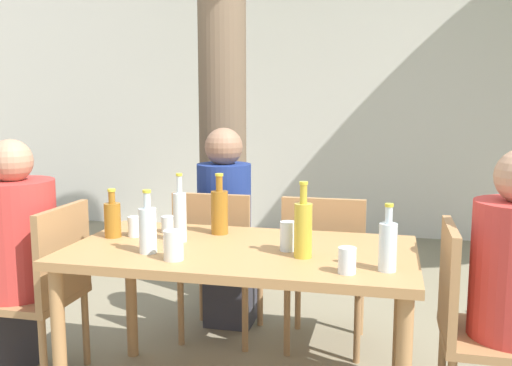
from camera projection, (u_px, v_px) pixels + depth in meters
The scene contains 19 objects.
cafe_building_wall at pixel (328, 99), 5.86m from camera, with size 10.00×0.08×2.80m.
dining_table_front at pixel (241, 265), 2.56m from camera, with size 1.54×0.82×0.74m.
patio_chair_0 at pixel (45, 284), 2.81m from camera, with size 0.44×0.44×0.89m.
patio_chair_1 at pixel (475, 319), 2.36m from camera, with size 0.44×0.44×0.89m.
patio_chair_2 at pixel (217, 258), 3.27m from camera, with size 0.44×0.44×0.89m.
patio_chair_3 at pixel (325, 265), 3.13m from camera, with size 0.44×0.44×0.89m.
person_seated_0 at pixel (4, 270), 2.86m from camera, with size 0.60×0.40×1.21m.
person_seated_2 at pixel (228, 239), 3.49m from camera, with size 0.32×0.56×1.24m.
oil_cruet_0 at pixel (303, 228), 2.38m from camera, with size 0.08×0.08×0.32m.
water_bottle_1 at pixel (388, 245), 2.19m from camera, with size 0.07×0.07×0.26m.
amber_bottle_2 at pixel (220, 211), 2.80m from camera, with size 0.08×0.08×0.30m.
water_bottle_3 at pixel (180, 215), 2.64m from camera, with size 0.06×0.06×0.32m.
amber_bottle_4 at pixel (113, 219), 2.73m from camera, with size 0.08×0.08×0.24m.
water_bottle_5 at pixel (148, 229), 2.45m from camera, with size 0.08×0.08×0.28m.
drinking_glass_0 at pixel (288, 236), 2.50m from camera, with size 0.07×0.07×0.13m.
drinking_glass_1 at pixel (347, 260), 2.17m from camera, with size 0.07×0.07×0.10m.
drinking_glass_2 at pixel (174, 245), 2.35m from camera, with size 0.08×0.08×0.12m.
drinking_glass_3 at pixel (168, 224), 2.84m from camera, with size 0.07×0.07×0.08m.
drinking_glass_4 at pixel (135, 226), 2.76m from camera, with size 0.07×0.07×0.10m.
Camera 1 is at (0.63, -2.40, 1.40)m, focal length 40.00 mm.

